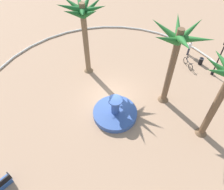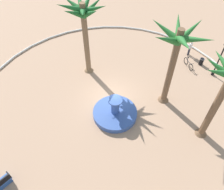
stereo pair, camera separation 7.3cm
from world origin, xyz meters
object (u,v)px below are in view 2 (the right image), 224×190
(palm_tree_by_curb, at_px, (84,19))
(bicycle_red_frame, at_px, (188,64))
(trash_bin, at_px, (201,61))
(person_cyclist_helmet, at_px, (190,47))
(palm_tree_near_fountain, at_px, (176,50))
(lamppost, at_px, (221,55))
(fountain, at_px, (115,113))

(palm_tree_by_curb, relative_size, bicycle_red_frame, 5.51)
(palm_tree_by_curb, bearing_deg, trash_bin, -146.02)
(palm_tree_by_curb, relative_size, trash_bin, 9.57)
(person_cyclist_helmet, bearing_deg, palm_tree_near_fountain, 89.64)
(palm_tree_near_fountain, xyz_separation_m, lamppost, (-2.97, -5.30, -2.86))
(fountain, bearing_deg, palm_tree_near_fountain, -129.14)
(palm_tree_near_fountain, bearing_deg, lamppost, -119.23)
(trash_bin, bearing_deg, person_cyclist_helmet, -31.64)
(lamppost, distance_m, trash_bin, 2.57)
(lamppost, bearing_deg, trash_bin, -35.12)
(fountain, distance_m, palm_tree_by_curb, 7.87)
(palm_tree_near_fountain, height_order, lamppost, palm_tree_near_fountain)
(trash_bin, relative_size, bicycle_red_frame, 0.58)
(fountain, bearing_deg, bicycle_red_frame, -111.18)
(palm_tree_by_curb, relative_size, lamppost, 1.76)
(fountain, relative_size, palm_tree_near_fountain, 0.50)
(trash_bin, bearing_deg, palm_tree_near_fountain, 75.80)
(fountain, relative_size, lamppost, 0.88)
(trash_bin, distance_m, person_cyclist_helmet, 1.89)
(palm_tree_near_fountain, bearing_deg, person_cyclist_helmet, -90.36)
(fountain, xyz_separation_m, trash_bin, (-4.40, -9.73, 0.10))
(fountain, height_order, bicycle_red_frame, fountain)
(fountain, height_order, person_cyclist_helmet, fountain)
(fountain, distance_m, lamppost, 10.70)
(palm_tree_by_curb, height_order, lamppost, palm_tree_by_curb)
(palm_tree_by_curb, xyz_separation_m, person_cyclist_helmet, (-7.68, -7.17, -4.50))
(fountain, height_order, palm_tree_by_curb, palm_tree_by_curb)
(person_cyclist_helmet, bearing_deg, lamppost, 146.68)
(trash_bin, bearing_deg, fountain, 65.65)
(palm_tree_near_fountain, relative_size, lamppost, 1.77)
(lamppost, xyz_separation_m, trash_bin, (1.38, -0.97, -1.95))
(person_cyclist_helmet, bearing_deg, palm_tree_by_curb, 43.02)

